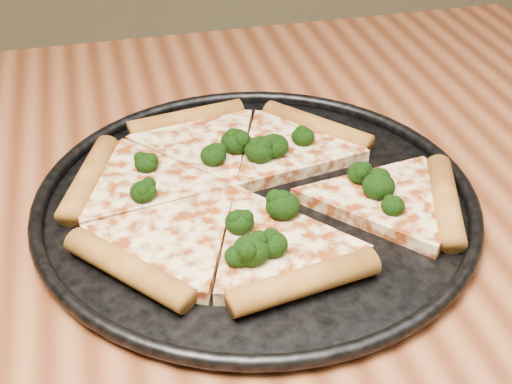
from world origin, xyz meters
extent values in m
cube|color=brown|center=(0.00, 0.00, 0.73)|extent=(1.20, 0.90, 0.04)
cube|color=brown|center=(0.54, 0.39, 0.35)|extent=(0.06, 0.06, 0.71)
cylinder|color=black|center=(0.11, 0.03, 0.75)|extent=(0.39, 0.39, 0.01)
torus|color=black|center=(0.11, 0.03, 0.76)|extent=(0.41, 0.41, 0.01)
cylinder|color=#BC7A2F|center=(0.20, 0.13, 0.77)|extent=(0.10, 0.11, 0.02)
cylinder|color=#BC7A2F|center=(0.07, 0.18, 0.77)|extent=(0.13, 0.05, 0.02)
cylinder|color=#BC7A2F|center=(-0.04, 0.09, 0.77)|extent=(0.07, 0.13, 0.02)
cylinder|color=#BC7A2F|center=(-0.01, -0.05, 0.77)|extent=(0.10, 0.11, 0.02)
cylinder|color=#BC7A2F|center=(0.12, -0.09, 0.77)|extent=(0.13, 0.05, 0.02)
cylinder|color=#BC7A2F|center=(0.27, -0.02, 0.77)|extent=(0.07, 0.13, 0.02)
ellipsoid|color=black|center=(0.21, 0.03, 0.78)|extent=(0.03, 0.03, 0.02)
ellipsoid|color=black|center=(0.13, -0.01, 0.78)|extent=(0.03, 0.03, 0.02)
ellipsoid|color=black|center=(0.22, 0.00, 0.78)|extent=(0.03, 0.03, 0.02)
ellipsoid|color=black|center=(0.22, -0.03, 0.77)|extent=(0.02, 0.02, 0.02)
ellipsoid|color=black|center=(0.08, -0.02, 0.78)|extent=(0.02, 0.02, 0.02)
ellipsoid|color=black|center=(0.14, 0.09, 0.78)|extent=(0.03, 0.03, 0.02)
ellipsoid|color=black|center=(0.13, 0.10, 0.77)|extent=(0.02, 0.02, 0.02)
ellipsoid|color=black|center=(0.01, 0.04, 0.78)|extent=(0.02, 0.02, 0.02)
ellipsoid|color=black|center=(0.18, 0.10, 0.78)|extent=(0.02, 0.02, 0.02)
ellipsoid|color=black|center=(0.08, 0.09, 0.78)|extent=(0.03, 0.03, 0.02)
ellipsoid|color=black|center=(0.10, -0.06, 0.78)|extent=(0.03, 0.03, 0.02)
ellipsoid|color=black|center=(0.09, -0.06, 0.78)|extent=(0.03, 0.03, 0.02)
ellipsoid|color=black|center=(0.07, -0.06, 0.77)|extent=(0.02, 0.02, 0.02)
ellipsoid|color=black|center=(0.11, 0.11, 0.78)|extent=(0.03, 0.03, 0.02)
ellipsoid|color=black|center=(0.13, 0.08, 0.78)|extent=(0.03, 0.03, 0.02)
ellipsoid|color=black|center=(0.02, 0.09, 0.78)|extent=(0.02, 0.02, 0.02)
camera|label=1|loc=(-0.01, -0.48, 1.14)|focal=49.51mm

